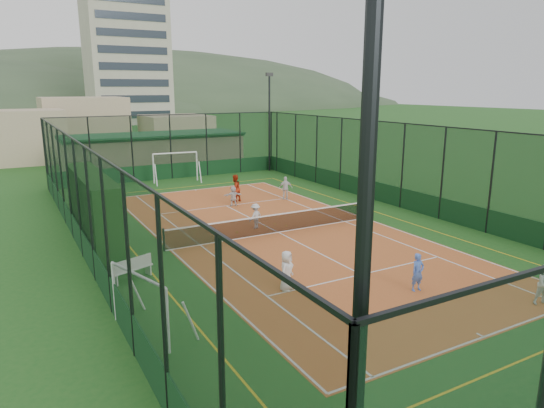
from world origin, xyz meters
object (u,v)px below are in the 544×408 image
at_px(floodlight_sw, 358,377).
at_px(futsal_goal_near, 139,305).
at_px(child_near_left, 287,271).
at_px(clubhouse, 154,152).
at_px(white_bench, 132,268).
at_px(floodlight_ne, 269,123).
at_px(apartment_tower, 126,47).
at_px(child_far_right, 286,188).
at_px(child_far_left, 255,216).
at_px(coach, 235,188).
at_px(futsal_goal_far, 176,168).
at_px(child_far_back, 233,196).
at_px(child_near_mid, 418,272).

bearing_deg(floodlight_sw, futsal_goal_near, 89.88).
relative_size(floodlight_sw, child_near_left, 5.70).
relative_size(clubhouse, white_bench, 9.32).
xyz_separation_m(floodlight_sw, floodlight_ne, (17.20, 33.20, 0.00)).
bearing_deg(apartment_tower, child_far_right, -95.98).
xyz_separation_m(child_far_left, coach, (1.60, 5.92, 0.22)).
height_order(child_near_left, child_far_right, child_far_right).
xyz_separation_m(clubhouse, white_bench, (-7.80, -24.60, -1.12)).
bearing_deg(child_near_left, floodlight_sw, -153.47).
bearing_deg(floodlight_ne, white_bench, -130.50).
xyz_separation_m(apartment_tower, futsal_goal_far, (-12.18, -66.55, -13.89)).
distance_m(floodlight_sw, child_far_back, 24.74).
xyz_separation_m(floodlight_sw, child_far_back, (8.98, 22.78, -3.51)).
bearing_deg(child_near_mid, floodlight_sw, -135.40).
xyz_separation_m(child_far_left, child_far_right, (4.72, 4.97, 0.10)).
distance_m(apartment_tower, futsal_goal_near, 92.40).
bearing_deg(apartment_tower, child_far_left, -98.91).
distance_m(floodlight_sw, clubhouse, 39.63).
xyz_separation_m(futsal_goal_near, child_far_right, (12.64, 13.14, -0.18)).
relative_size(clubhouse, child_near_left, 10.49).
bearing_deg(child_near_left, child_far_back, 37.54).
distance_m(futsal_goal_far, child_far_right, 10.21).
bearing_deg(child_near_left, child_far_right, 23.36).
distance_m(floodlight_ne, child_far_back, 13.72).
height_order(floodlight_sw, clubhouse, floodlight_sw).
bearing_deg(apartment_tower, floodlight_sw, -101.80).
height_order(floodlight_ne, futsal_goal_near, floodlight_ne).
xyz_separation_m(child_near_left, coach, (4.19, 13.37, 0.14)).
distance_m(floodlight_ne, white_bench, 25.52).
relative_size(clubhouse, child_near_mid, 11.15).
distance_m(apartment_tower, child_far_right, 77.56).
bearing_deg(futsal_goal_far, floodlight_ne, 12.99).
distance_m(futsal_goal_far, child_near_left, 21.92).
distance_m(futsal_goal_far, child_near_mid, 23.99).
relative_size(futsal_goal_near, child_far_left, 2.24).
bearing_deg(coach, child_near_mid, 66.74).
height_order(floodlight_ne, coach, floodlight_ne).
distance_m(child_far_right, coach, 3.27).
distance_m(floodlight_ne, child_far_left, 18.30).
bearing_deg(child_far_back, child_near_left, 83.30).
xyz_separation_m(white_bench, child_near_mid, (8.55, -5.91, 0.23)).
height_order(child_near_left, child_far_back, child_near_left).
bearing_deg(child_far_right, child_near_left, 82.88).
xyz_separation_m(clubhouse, coach, (0.93, -14.88, -0.70)).
relative_size(clubhouse, coach, 8.80).
bearing_deg(child_far_right, apartment_tower, -72.61).
bearing_deg(futsal_goal_far, child_far_right, -59.92).
xyz_separation_m(futsal_goal_near, futsal_goal_far, (8.40, 22.42, 0.17)).
xyz_separation_m(futsal_goal_far, child_near_mid, (0.93, -23.97, -0.41)).
relative_size(white_bench, futsal_goal_near, 0.56).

